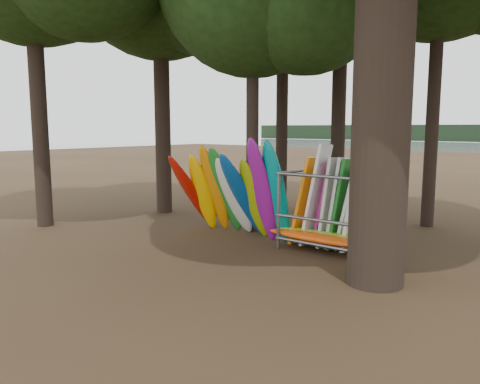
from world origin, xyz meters
The scene contains 3 objects.
ground centered at (0.00, 0.00, 0.00)m, with size 120.00×120.00×0.00m, color #47331E.
kayak_row centered at (-0.91, 1.49, 1.34)m, with size 4.07×2.20×3.19m.
storage_rack centered at (2.09, 1.94, 0.99)m, with size 3.14×1.56×2.91m.
Camera 1 is at (8.17, -9.22, 3.32)m, focal length 35.00 mm.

